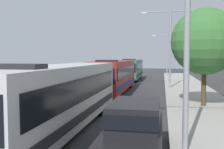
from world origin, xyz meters
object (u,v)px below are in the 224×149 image
white_suv (135,128)px  streetlamp_near (188,3)px  streetlamp_mid (170,40)px  streetlamp_far (167,50)px  bus_middle (132,69)px  roadside_tree (205,42)px  bus_second_in_line (115,75)px  bus_lead (61,95)px

white_suv → streetlamp_near: size_ratio=0.57×
streetlamp_mid → streetlamp_far: size_ratio=1.11×
bus_middle → roadside_tree: bearing=-70.3°
bus_middle → bus_second_in_line: bearing=-90.0°
streetlamp_near → roadside_tree: (1.95, 9.03, -0.77)m
bus_second_in_line → streetlamp_far: bearing=76.9°
white_suv → roadside_tree: bearing=69.0°
bus_middle → white_suv: (3.70, -30.03, -0.66)m
bus_lead → streetlamp_near: bearing=-20.7°
white_suv → bus_second_in_line: bearing=103.0°
bus_lead → streetlamp_far: (5.40, 36.71, 3.09)m
streetlamp_far → bus_middle: bearing=-120.4°
bus_second_in_line → streetlamp_near: streetlamp_near is taller
bus_middle → white_suv: size_ratio=2.24×
bus_middle → streetlamp_far: 11.11m
bus_second_in_line → white_suv: bearing=-77.0°
white_suv → streetlamp_far: bearing=87.5°
bus_middle → streetlamp_near: streetlamp_near is taller
white_suv → roadside_tree: (3.65, 9.52, 3.43)m
bus_middle → streetlamp_far: streetlamp_far is taller
streetlamp_near → roadside_tree: size_ratio=1.27×
bus_lead → bus_second_in_line: (0.00, 13.54, 0.00)m
bus_lead → bus_middle: 27.50m
bus_second_in_line → streetlamp_near: 16.86m
streetlamp_far → white_suv: bearing=-92.5°
bus_lead → streetlamp_near: streetlamp_near is taller
bus_middle → streetlamp_near: size_ratio=1.27×
bus_second_in_line → streetlamp_far: (5.40, 23.17, 3.09)m
bus_lead → bus_middle: same height
white_suv → streetlamp_mid: size_ratio=0.56×
bus_lead → roadside_tree: (7.34, 6.99, 2.77)m
streetlamp_mid → streetlamp_far: (0.00, 19.37, -0.51)m
streetlamp_far → roadside_tree: streetlamp_far is taller
bus_second_in_line → white_suv: size_ratio=2.61×
streetlamp_near → roadside_tree: streetlamp_near is taller
bus_middle → streetlamp_near: (5.40, -29.53, 3.55)m
white_suv → roadside_tree: 10.76m
streetlamp_near → streetlamp_far: bearing=90.0°
bus_middle → white_suv: bearing=-83.0°
white_suv → streetlamp_far: size_ratio=0.63×
bus_second_in_line → white_suv: (3.70, -16.07, -0.66)m
white_suv → streetlamp_near: 4.56m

